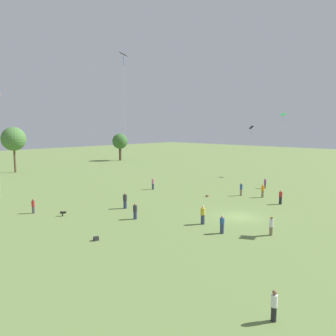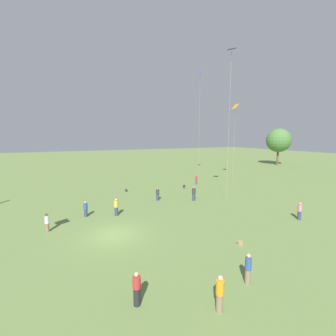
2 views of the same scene
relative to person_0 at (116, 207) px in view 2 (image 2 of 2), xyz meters
The scene contains 18 objects.
ground_plane 4.96m from the person_0, 14.88° to the right, with size 240.00×240.00×0.00m, color olive.
tree_0 57.54m from the person_0, 112.95° to the left, with size 6.90×6.90×10.70m.
person_0 is the anchor object (origin of this frame).
person_1 7.09m from the person_0, 118.53° to the left, with size 0.55×0.55×1.69m.
person_2 6.62m from the person_0, 77.24° to the right, with size 0.40×0.40×1.68m.
person_3 18.92m from the person_0, 60.79° to the left, with size 0.48×0.48×1.79m.
person_4 10.56m from the person_0, 96.71° to the left, with size 0.48×0.48×1.87m.
person_5 3.17m from the person_0, 109.77° to the right, with size 0.52×0.52×1.66m.
person_6 18.90m from the person_0, 120.56° to the left, with size 0.50×0.50×1.63m.
person_8 15.51m from the person_0, ahead, with size 0.52×0.52×1.86m.
person_10 13.48m from the person_0, ahead, with size 0.58×0.58×1.78m.
person_11 15.10m from the person_0, 16.40° to the left, with size 0.38×0.38×1.83m.
kite_1 29.48m from the person_0, 111.86° to the left, with size 1.30×0.99×14.36m.
kite_4 31.08m from the person_0, 126.16° to the left, with size 1.14×0.94×21.11m.
kite_5 21.54m from the person_0, 83.93° to the left, with size 1.33×1.31×18.69m.
dog_0 15.06m from the person_0, 121.78° to the left, with size 0.58×0.64×0.55m.
picnic_bag_0 12.96m from the person_0, 34.10° to the left, with size 0.34×0.43×0.29m.
picnic_bag_1 10.66m from the person_0, 159.30° to the left, with size 0.45×0.36×0.34m.
Camera 2 is at (18.51, -3.74, 8.42)m, focal length 24.00 mm.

